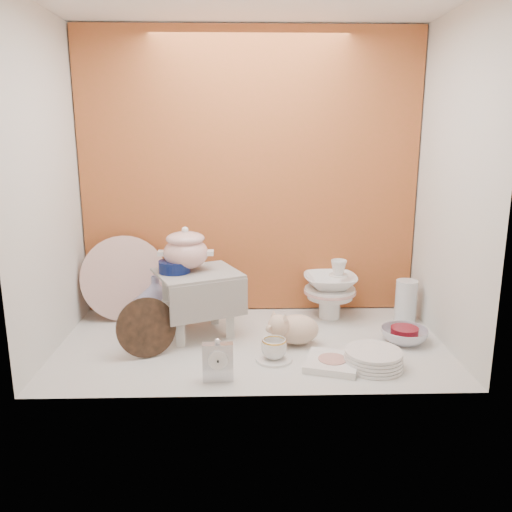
{
  "coord_description": "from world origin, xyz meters",
  "views": [
    {
      "loc": [
        -0.04,
        -2.3,
        0.98
      ],
      "look_at": [
        0.02,
        0.02,
        0.42
      ],
      "focal_mm": 36.66,
      "sensor_mm": 36.0,
      "label": 1
    }
  ],
  "objects_px": {
    "step_stool": "(198,303)",
    "gold_rim_teacup": "(274,348)",
    "porcelain_tower": "(330,289)",
    "floral_platter": "(124,278)",
    "plush_pig": "(297,329)",
    "soup_tureen": "(186,248)",
    "mantel_clock": "(218,360)",
    "dinner_plate_stack": "(373,358)",
    "crystal_bowl": "(404,335)",
    "blue_white_vase": "(156,300)"
  },
  "relations": [
    {
      "from": "floral_platter",
      "to": "gold_rim_teacup",
      "type": "bearing_deg",
      "value": -36.03
    },
    {
      "from": "step_stool",
      "to": "dinner_plate_stack",
      "type": "distance_m",
      "value": 0.87
    },
    {
      "from": "soup_tureen",
      "to": "mantel_clock",
      "type": "relative_size",
      "value": 1.43
    },
    {
      "from": "step_stool",
      "to": "mantel_clock",
      "type": "relative_size",
      "value": 2.11
    },
    {
      "from": "gold_rim_teacup",
      "to": "dinner_plate_stack",
      "type": "height_order",
      "value": "gold_rim_teacup"
    },
    {
      "from": "floral_platter",
      "to": "plush_pig",
      "type": "relative_size",
      "value": 1.71
    },
    {
      "from": "mantel_clock",
      "to": "porcelain_tower",
      "type": "xyz_separation_m",
      "value": [
        0.57,
        0.71,
        0.07
      ]
    },
    {
      "from": "soup_tureen",
      "to": "blue_white_vase",
      "type": "relative_size",
      "value": 1.0
    },
    {
      "from": "floral_platter",
      "to": "crystal_bowl",
      "type": "xyz_separation_m",
      "value": [
        1.39,
        -0.37,
        -0.19
      ]
    },
    {
      "from": "porcelain_tower",
      "to": "step_stool",
      "type": "bearing_deg",
      "value": -162.59
    },
    {
      "from": "plush_pig",
      "to": "step_stool",
      "type": "bearing_deg",
      "value": 160.67
    },
    {
      "from": "step_stool",
      "to": "dinner_plate_stack",
      "type": "bearing_deg",
      "value": -50.67
    },
    {
      "from": "blue_white_vase",
      "to": "porcelain_tower",
      "type": "xyz_separation_m",
      "value": [
        0.91,
        0.07,
        0.03
      ]
    },
    {
      "from": "blue_white_vase",
      "to": "gold_rim_teacup",
      "type": "distance_m",
      "value": 0.74
    },
    {
      "from": "step_stool",
      "to": "gold_rim_teacup",
      "type": "xyz_separation_m",
      "value": [
        0.35,
        -0.31,
        -0.1
      ]
    },
    {
      "from": "mantel_clock",
      "to": "plush_pig",
      "type": "relative_size",
      "value": 0.68
    },
    {
      "from": "crystal_bowl",
      "to": "porcelain_tower",
      "type": "xyz_separation_m",
      "value": [
        -0.3,
        0.35,
        0.13
      ]
    },
    {
      "from": "blue_white_vase",
      "to": "dinner_plate_stack",
      "type": "xyz_separation_m",
      "value": [
        1.0,
        -0.53,
        -0.09
      ]
    },
    {
      "from": "soup_tureen",
      "to": "blue_white_vase",
      "type": "xyz_separation_m",
      "value": [
        -0.17,
        0.11,
        -0.3
      ]
    },
    {
      "from": "porcelain_tower",
      "to": "floral_platter",
      "type": "bearing_deg",
      "value": 178.73
    },
    {
      "from": "floral_platter",
      "to": "dinner_plate_stack",
      "type": "height_order",
      "value": "floral_platter"
    },
    {
      "from": "soup_tureen",
      "to": "floral_platter",
      "type": "bearing_deg",
      "value": 149.28
    },
    {
      "from": "step_stool",
      "to": "porcelain_tower",
      "type": "distance_m",
      "value": 0.71
    },
    {
      "from": "step_stool",
      "to": "porcelain_tower",
      "type": "height_order",
      "value": "porcelain_tower"
    },
    {
      "from": "soup_tureen",
      "to": "porcelain_tower",
      "type": "xyz_separation_m",
      "value": [
        0.74,
        0.18,
        -0.27
      ]
    },
    {
      "from": "blue_white_vase",
      "to": "mantel_clock",
      "type": "bearing_deg",
      "value": -61.58
    },
    {
      "from": "step_stool",
      "to": "soup_tureen",
      "type": "distance_m",
      "value": 0.27
    },
    {
      "from": "mantel_clock",
      "to": "dinner_plate_stack",
      "type": "bearing_deg",
      "value": 6.2
    },
    {
      "from": "gold_rim_teacup",
      "to": "plush_pig",
      "type": "bearing_deg",
      "value": 55.55
    },
    {
      "from": "mantel_clock",
      "to": "crystal_bowl",
      "type": "relative_size",
      "value": 0.82
    },
    {
      "from": "plush_pig",
      "to": "porcelain_tower",
      "type": "xyz_separation_m",
      "value": [
        0.21,
        0.36,
        0.08
      ]
    },
    {
      "from": "soup_tureen",
      "to": "plush_pig",
      "type": "xyz_separation_m",
      "value": [
        0.52,
        -0.17,
        -0.35
      ]
    },
    {
      "from": "soup_tureen",
      "to": "plush_pig",
      "type": "bearing_deg",
      "value": -18.28
    },
    {
      "from": "soup_tureen",
      "to": "dinner_plate_stack",
      "type": "relative_size",
      "value": 0.99
    },
    {
      "from": "step_stool",
      "to": "crystal_bowl",
      "type": "distance_m",
      "value": 1.0
    },
    {
      "from": "floral_platter",
      "to": "dinner_plate_stack",
      "type": "relative_size",
      "value": 1.74
    },
    {
      "from": "gold_rim_teacup",
      "to": "crystal_bowl",
      "type": "bearing_deg",
      "value": 16.1
    },
    {
      "from": "floral_platter",
      "to": "step_stool",
      "type": "bearing_deg",
      "value": -30.33
    },
    {
      "from": "mantel_clock",
      "to": "floral_platter",
      "type": "bearing_deg",
      "value": 122.26
    },
    {
      "from": "soup_tureen",
      "to": "floral_platter",
      "type": "relative_size",
      "value": 0.57
    },
    {
      "from": "step_stool",
      "to": "gold_rim_teacup",
      "type": "height_order",
      "value": "step_stool"
    },
    {
      "from": "blue_white_vase",
      "to": "plush_pig",
      "type": "relative_size",
      "value": 0.98
    },
    {
      "from": "gold_rim_teacup",
      "to": "floral_platter",
      "type": "bearing_deg",
      "value": 143.97
    },
    {
      "from": "dinner_plate_stack",
      "to": "crystal_bowl",
      "type": "xyz_separation_m",
      "value": [
        0.21,
        0.26,
        -0.0
      ]
    },
    {
      "from": "floral_platter",
      "to": "soup_tureen",
      "type": "bearing_deg",
      "value": -30.72
    },
    {
      "from": "mantel_clock",
      "to": "gold_rim_teacup",
      "type": "height_order",
      "value": "mantel_clock"
    },
    {
      "from": "gold_rim_teacup",
      "to": "crystal_bowl",
      "type": "height_order",
      "value": "gold_rim_teacup"
    },
    {
      "from": "floral_platter",
      "to": "mantel_clock",
      "type": "bearing_deg",
      "value": -54.59
    },
    {
      "from": "soup_tureen",
      "to": "blue_white_vase",
      "type": "height_order",
      "value": "soup_tureen"
    },
    {
      "from": "floral_platter",
      "to": "crystal_bowl",
      "type": "relative_size",
      "value": 2.06
    }
  ]
}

